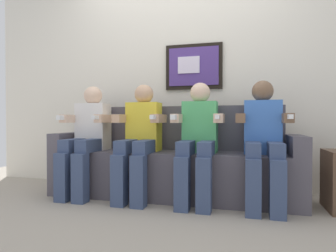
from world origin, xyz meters
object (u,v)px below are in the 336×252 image
Objects in this scene: person_leftmost at (87,135)px; person_left_center at (140,136)px; couch at (173,165)px; person_right_center at (198,136)px; person_rightmost at (263,137)px.

person_leftmost is 1.00× the size of person_left_center.
couch is 0.44m from person_right_center.
person_leftmost is 1.70m from person_rightmost.
person_leftmost is 1.00× the size of person_rightmost.
person_left_center and person_right_center have the same top height.
person_rightmost reaches higher than couch.
person_leftmost is 1.13m from person_right_center.
person_left_center is 1.13m from person_rightmost.
couch is 0.44m from person_left_center.
person_leftmost is at bearing -179.95° from person_left_center.
couch is 2.17× the size of person_rightmost.
person_left_center is 0.56m from person_right_center.
person_right_center is (0.28, -0.17, 0.29)m from couch.
person_left_center is at bearing 179.95° from person_right_center.
person_leftmost is at bearing -179.98° from person_rightmost.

